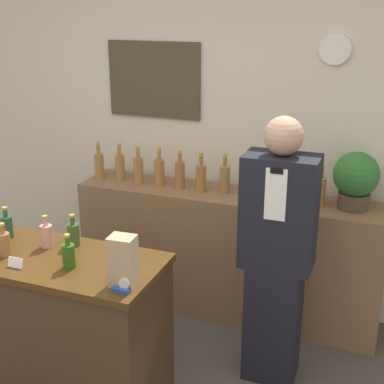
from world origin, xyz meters
TOP-DOWN VIEW (x-y plane):
  - back_wall at (-0.01, 2.00)m, footprint 5.20×0.09m
  - back_shelf at (0.13, 1.73)m, footprint 2.26×0.42m
  - display_counter at (-0.44, 0.46)m, footprint 1.15×0.58m
  - shopkeeper at (0.63, 1.10)m, footprint 0.43×0.27m
  - potted_plant at (1.00, 1.76)m, footprint 0.30×0.30m
  - paper_bag at (0.02, 0.33)m, footprint 0.13×0.11m
  - tape_dispenser at (0.05, 0.28)m, footprint 0.09×0.06m
  - price_card_right at (-0.61, 0.29)m, footprint 0.09×0.02m
  - counter_bottle_0 at (-0.90, 0.60)m, footprint 0.07×0.07m
  - counter_bottle_1 at (-0.76, 0.39)m, footprint 0.07×0.07m
  - counter_bottle_2 at (-0.60, 0.57)m, footprint 0.07×0.07m
  - counter_bottle_3 at (-0.47, 0.64)m, footprint 0.07×0.07m
  - counter_bottle_4 at (-0.34, 0.39)m, footprint 0.07×0.07m
  - shelf_bottle_0 at (-0.92, 1.72)m, footprint 0.07×0.07m
  - shelf_bottle_1 at (-0.75, 1.74)m, footprint 0.07×0.07m
  - shelf_bottle_2 at (-0.58, 1.72)m, footprint 0.07×0.07m
  - shelf_bottle_3 at (-0.41, 1.74)m, footprint 0.07×0.07m
  - shelf_bottle_4 at (-0.24, 1.72)m, footprint 0.07×0.07m
  - shelf_bottle_5 at (-0.07, 1.71)m, footprint 0.07×0.07m
  - shelf_bottle_6 at (0.10, 1.75)m, footprint 0.07×0.07m
  - shelf_bottle_7 at (0.27, 1.73)m, footprint 0.07×0.07m
  - shelf_bottle_8 at (0.44, 1.71)m, footprint 0.07×0.07m
  - shelf_bottle_9 at (0.61, 1.73)m, footprint 0.07×0.07m
  - shelf_bottle_10 at (0.78, 1.72)m, footprint 0.07×0.07m

SIDE VIEW (x-z plane):
  - display_counter at x=-0.44m, z-range 0.00..0.93m
  - back_shelf at x=0.13m, z-range 0.00..0.96m
  - shopkeeper at x=0.63m, z-range 0.00..1.68m
  - tape_dispenser at x=0.05m, z-range 0.92..0.99m
  - price_card_right at x=-0.61m, z-range 0.93..0.98m
  - counter_bottle_0 at x=-0.90m, z-range 0.90..1.10m
  - counter_bottle_1 at x=-0.76m, z-range 0.90..1.10m
  - counter_bottle_2 at x=-0.60m, z-range 0.90..1.10m
  - counter_bottle_3 at x=-0.47m, z-range 0.90..1.10m
  - counter_bottle_4 at x=-0.34m, z-range 0.90..1.10m
  - paper_bag at x=0.02m, z-range 0.93..1.19m
  - shelf_bottle_0 at x=-0.92m, z-range 0.92..1.22m
  - shelf_bottle_1 at x=-0.75m, z-range 0.92..1.22m
  - shelf_bottle_2 at x=-0.58m, z-range 0.92..1.22m
  - shelf_bottle_3 at x=-0.41m, z-range 0.92..1.22m
  - shelf_bottle_4 at x=-0.24m, z-range 0.92..1.22m
  - shelf_bottle_5 at x=-0.07m, z-range 0.92..1.22m
  - shelf_bottle_6 at x=0.10m, z-range 0.92..1.22m
  - shelf_bottle_7 at x=0.27m, z-range 0.92..1.22m
  - shelf_bottle_8 at x=0.44m, z-range 0.92..1.22m
  - shelf_bottle_9 at x=0.61m, z-range 0.92..1.22m
  - shelf_bottle_10 at x=0.78m, z-range 0.92..1.22m
  - potted_plant at x=1.00m, z-range 0.98..1.36m
  - back_wall at x=-0.01m, z-range 0.01..2.71m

